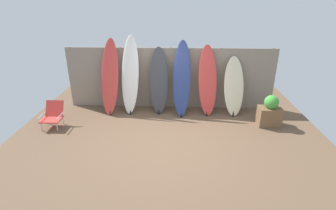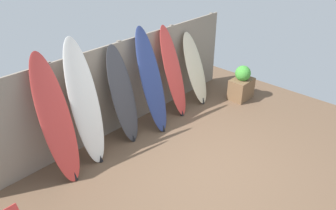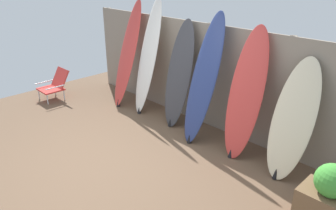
{
  "view_description": "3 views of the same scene",
  "coord_description": "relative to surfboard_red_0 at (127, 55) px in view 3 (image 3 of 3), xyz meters",
  "views": [
    {
      "loc": [
        0.21,
        -5.42,
        3.21
      ],
      "look_at": [
        -0.01,
        0.43,
        0.71
      ],
      "focal_mm": 28.0,
      "sensor_mm": 36.0,
      "label": 1
    },
    {
      "loc": [
        -3.68,
        -2.6,
        3.73
      ],
      "look_at": [
        -0.1,
        0.71,
        0.99
      ],
      "focal_mm": 35.0,
      "sensor_mm": 36.0,
      "label": 2
    },
    {
      "loc": [
        3.43,
        -2.27,
        2.68
      ],
      "look_at": [
        0.33,
        0.75,
        0.82
      ],
      "focal_mm": 35.0,
      "sensor_mm": 36.0,
      "label": 3
    }
  ],
  "objects": [
    {
      "name": "ground",
      "position": [
        1.7,
        -1.59,
        -1.03
      ],
      "size": [
        7.68,
        7.68,
        0.0
      ],
      "primitive_type": "plane",
      "color": "brown"
    },
    {
      "name": "fence_back",
      "position": [
        1.7,
        0.41,
        -0.13
      ],
      "size": [
        6.08,
        0.11,
        1.8
      ],
      "color": "gray",
      "rests_on": "ground"
    },
    {
      "name": "surfboard_red_0",
      "position": [
        0.0,
        0.0,
        0.0
      ],
      "size": [
        0.55,
        0.74,
        2.09
      ],
      "color": "#D13D38",
      "rests_on": "ground"
    },
    {
      "name": "surfboard_white_1",
      "position": [
        0.57,
        0.05,
        0.06
      ],
      "size": [
        0.58,
        0.69,
        2.18
      ],
      "color": "white",
      "rests_on": "ground"
    },
    {
      "name": "surfboard_charcoal_2",
      "position": [
        1.38,
        0.04,
        -0.11
      ],
      "size": [
        0.54,
        0.54,
        1.86
      ],
      "color": "#38383D",
      "rests_on": "ground"
    },
    {
      "name": "surfboard_navy_3",
      "position": [
        2.03,
        -0.06,
        -0.01
      ],
      "size": [
        0.52,
        0.74,
        2.06
      ],
      "color": "navy",
      "rests_on": "ground"
    },
    {
      "name": "surfboard_red_4",
      "position": [
        2.75,
        0.02,
        -0.07
      ],
      "size": [
        0.59,
        0.69,
        1.93
      ],
      "color": "#D13D38",
      "rests_on": "ground"
    },
    {
      "name": "surfboard_cream_5",
      "position": [
        3.5,
        0.02,
        -0.23
      ],
      "size": [
        0.59,
        0.68,
        1.61
      ],
      "color": "beige",
      "rests_on": "ground"
    },
    {
      "name": "beach_chair",
      "position": [
        -1.31,
        -0.98,
        -0.71
      ],
      "size": [
        0.5,
        0.58,
        0.63
      ],
      "rotation": [
        0.0,
        0.0,
        0.0
      ],
      "color": "silver",
      "rests_on": "ground"
    },
    {
      "name": "planter_box",
      "position": [
        4.32,
        -0.74,
        -0.66
      ],
      "size": [
        0.57,
        0.4,
        0.83
      ],
      "color": "brown",
      "rests_on": "ground"
    }
  ]
}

